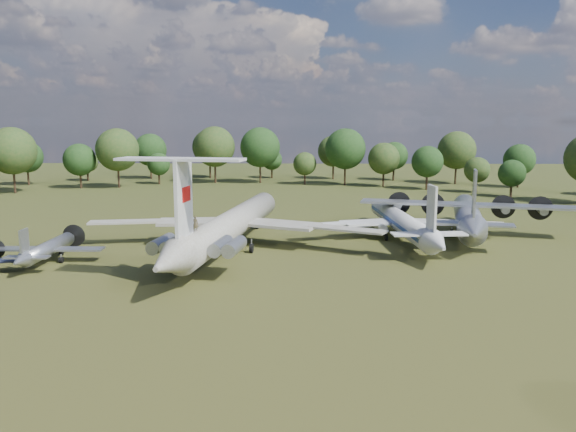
# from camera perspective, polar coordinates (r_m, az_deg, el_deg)

# --- Properties ---
(ground) EXTENTS (300.00, 300.00, 0.00)m
(ground) POSITION_cam_1_polar(r_m,az_deg,el_deg) (72.71, -6.28, -3.35)
(ground) COLOR #1F3913
(ground) RESTS_ON ground
(il62_airliner) EXTENTS (46.59, 56.40, 5.00)m
(il62_airliner) POSITION_cam_1_polar(r_m,az_deg,el_deg) (72.48, -5.64, -1.36)
(il62_airliner) COLOR #B4B4B0
(il62_airliner) RESTS_ON ground
(tu104_jet) EXTENTS (31.58, 40.35, 3.82)m
(tu104_jet) POSITION_cam_1_polar(r_m,az_deg,el_deg) (79.47, 11.42, -0.97)
(tu104_jet) COLOR silver
(tu104_jet) RESTS_ON ground
(an12_transport) EXTENTS (38.05, 40.71, 4.53)m
(an12_transport) POSITION_cam_1_polar(r_m,az_deg,el_deg) (84.30, 17.80, -0.40)
(an12_transport) COLOR #929499
(an12_transport) RESTS_ON ground
(small_prop_northwest) EXTENTS (12.40, 16.90, 2.48)m
(small_prop_northwest) POSITION_cam_1_polar(r_m,az_deg,el_deg) (70.99, -23.16, -3.37)
(small_prop_northwest) COLOR #9EA1A6
(small_prop_northwest) RESTS_ON ground
(person_on_il62) EXTENTS (0.61, 0.43, 1.56)m
(person_on_il62) POSITION_cam_1_polar(r_m,az_deg,el_deg) (58.77, -9.40, -0.75)
(person_on_il62) COLOR olive
(person_on_il62) RESTS_ON il62_airliner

